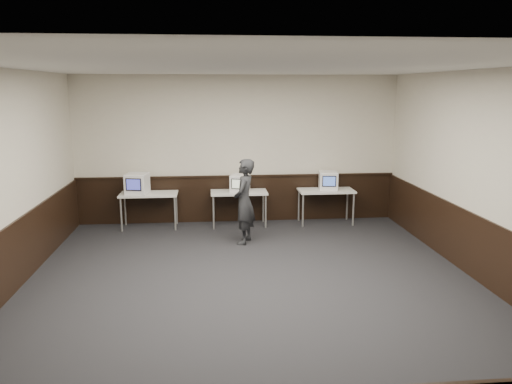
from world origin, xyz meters
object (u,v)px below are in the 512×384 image
emac_center (240,183)px  person (244,202)px  desk_left (149,196)px  desk_right (326,193)px  emac_right (328,180)px  desk_center (239,195)px  emac_left (137,184)px

emac_center → person: (0.01, -1.24, -0.12)m
desk_left → emac_center: bearing=-0.4°
desk_left → desk_right: same height
desk_right → emac_right: size_ratio=2.58×
desk_center → desk_right: bearing=0.0°
desk_right → person: 2.25m
emac_left → emac_center: size_ratio=1.10×
emac_right → person: (-1.92, -1.30, -0.13)m
desk_left → emac_left: bearing=-172.1°
emac_center → desk_left: bearing=-162.6°
desk_center → emac_center: 0.26m
emac_left → emac_center: (2.15, 0.02, -0.03)m
emac_left → person: size_ratio=0.32×
person → desk_right: bearing=142.0°
person → emac_left: bearing=-101.2°
emac_left → emac_right: bearing=11.6°
emac_right → emac_left: bearing=-171.1°
desk_left → desk_center: same height
emac_right → person: person is taller
desk_left → emac_right: bearing=0.7°
desk_right → emac_left: bearing=-179.6°
desk_right → emac_center: size_ratio=2.52×
emac_center → person: 1.24m
desk_center → emac_left: size_ratio=2.29×
desk_right → emac_center: 1.89m
emac_center → emac_right: emac_right is taller
desk_left → desk_right: (3.80, 0.00, 0.00)m
desk_left → emac_center: (1.92, -0.01, 0.25)m
desk_center → desk_right: size_ratio=1.00×
emac_left → person: (2.16, -1.22, -0.15)m
emac_left → emac_center: 2.15m
desk_center → emac_left: bearing=-179.2°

